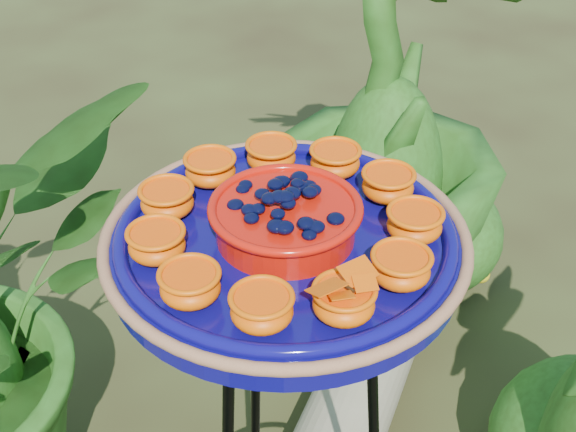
# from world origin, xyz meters

# --- Properties ---
(feeder_dish) EXTENTS (0.51, 0.51, 0.10)m
(feeder_dish) POSITION_xyz_m (-0.15, -0.13, 0.86)
(feeder_dish) COLOR #0B075C
(feeder_dish) RESTS_ON tripod_stand
(driftwood_log) EXTENTS (0.56, 0.44, 0.18)m
(driftwood_log) POSITION_xyz_m (0.26, 0.15, 0.09)
(driftwood_log) COLOR gray
(driftwood_log) RESTS_ON ground
(shrub_back_right) EXTENTS (0.81, 0.81, 1.02)m
(shrub_back_right) POSITION_xyz_m (0.60, 0.46, 0.51)
(shrub_back_right) COLOR #234412
(shrub_back_right) RESTS_ON ground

